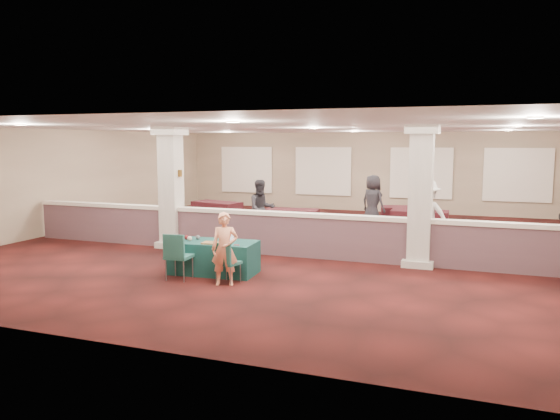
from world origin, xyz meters
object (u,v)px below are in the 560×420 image
at_px(woman, 225,249).
at_px(far_table_front_left, 234,225).
at_px(conf_chair_side, 177,253).
at_px(far_table_back_center, 407,217).
at_px(attendee_a, 261,209).
at_px(attendee_d, 373,202).
at_px(near_table, 214,257).
at_px(far_table_back_left, 217,212).
at_px(conf_chair_main, 226,259).
at_px(attendee_b, 426,217).
at_px(far_table_back_right, 419,222).
at_px(far_table_front_center, 292,220).
at_px(far_table_front_right, 433,237).

xyz_separation_m(woman, far_table_front_left, (-2.08, 4.85, -0.34)).
height_order(conf_chair_side, far_table_back_center, conf_chair_side).
bearing_deg(attendee_a, far_table_back_center, 2.97).
bearing_deg(attendee_a, attendee_d, 5.78).
bearing_deg(conf_chair_side, near_table, 58.48).
relative_size(far_table_back_left, far_table_back_center, 1.01).
height_order(near_table, attendee_a, attendee_a).
bearing_deg(near_table, attendee_d, 69.98).
height_order(near_table, far_table_front_left, far_table_front_left).
bearing_deg(attendee_a, conf_chair_main, -113.61).
bearing_deg(near_table, far_table_front_left, 105.07).
xyz_separation_m(near_table, attendee_b, (4.06, 3.77, 0.59)).
distance_m(far_table_back_center, attendee_d, 1.33).
height_order(far_table_back_right, attendee_a, attendee_a).
relative_size(conf_chair_main, attendee_d, 0.48).
height_order(far_table_back_center, attendee_d, attendee_d).
xyz_separation_m(far_table_front_center, far_table_back_right, (3.89, 0.97, 0.01)).
relative_size(conf_chair_main, far_table_front_right, 0.45).
bearing_deg(far_table_back_center, attendee_a, -138.53).
bearing_deg(far_table_back_left, attendee_b, -22.97).
xyz_separation_m(conf_chair_side, far_table_back_right, (3.99, 7.78, -0.22)).
height_order(near_table, far_table_front_center, near_table).
height_order(far_table_front_center, far_table_back_center, far_table_back_center).
bearing_deg(attendee_d, attendee_b, 148.72).
xyz_separation_m(near_table, far_table_back_right, (3.56, 6.97, 0.00)).
distance_m(conf_chair_side, attendee_a, 5.37).
distance_m(near_table, far_table_back_right, 7.83).
height_order(conf_chair_side, far_table_back_right, conf_chair_side).
bearing_deg(conf_chair_main, attendee_b, 62.61).
bearing_deg(far_table_back_left, conf_chair_main, -61.80).
relative_size(attendee_a, attendee_b, 0.91).
relative_size(conf_chair_side, far_table_back_right, 0.56).
bearing_deg(far_table_front_left, woman, -66.77).
distance_m(far_table_front_left, far_table_front_right, 5.66).
distance_m(far_table_front_left, attendee_b, 5.54).
height_order(far_table_back_center, attendee_b, attendee_b).
distance_m(near_table, far_table_front_left, 4.32).
xyz_separation_m(far_table_front_right, far_table_back_left, (-7.71, 2.90, -0.02)).
relative_size(far_table_back_right, attendee_b, 0.92).
relative_size(woman, attendee_b, 0.77).
relative_size(near_table, attendee_d, 1.03).
bearing_deg(attendee_a, near_table, -118.90).
bearing_deg(far_table_back_center, far_table_front_right, -73.28).
height_order(far_table_front_left, far_table_back_center, far_table_front_left).
bearing_deg(far_table_front_center, woman, -81.84).
bearing_deg(far_table_front_right, attendee_d, 124.37).
xyz_separation_m(conf_chair_main, attendee_a, (-1.40, 5.25, 0.36)).
relative_size(near_table, far_table_back_left, 1.05).
distance_m(conf_chair_main, far_table_back_center, 8.97).
bearing_deg(woman, far_table_back_center, 57.22).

